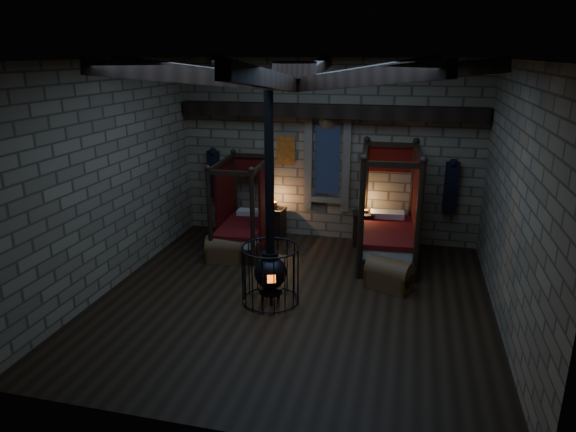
% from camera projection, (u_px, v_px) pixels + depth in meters
% --- Properties ---
extents(room, '(7.02, 7.02, 4.29)m').
position_uv_depth(room, '(296.00, 89.00, 8.29)').
color(room, black).
rests_on(room, ground).
extents(bed_left, '(1.13, 2.00, 2.03)m').
position_uv_depth(bed_left, '(244.00, 227.00, 11.74)').
color(bed_left, black).
rests_on(bed_left, ground).
extents(bed_right, '(1.35, 2.36, 2.38)m').
position_uv_depth(bed_right, '(387.00, 232.00, 11.11)').
color(bed_right, black).
rests_on(bed_right, ground).
extents(trunk_left, '(0.86, 0.63, 0.57)m').
position_uv_depth(trunk_left, '(225.00, 250.00, 11.05)').
color(trunk_left, brown).
rests_on(trunk_left, ground).
extents(trunk_right, '(0.96, 0.79, 0.61)m').
position_uv_depth(trunk_right, '(389.00, 275.00, 9.76)').
color(trunk_right, brown).
rests_on(trunk_right, ground).
extents(nightstand_left, '(0.51, 0.49, 0.90)m').
position_uv_depth(nightstand_left, '(275.00, 223.00, 12.40)').
color(nightstand_left, black).
rests_on(nightstand_left, ground).
extents(nightstand_right, '(0.55, 0.53, 0.85)m').
position_uv_depth(nightstand_right, '(363.00, 228.00, 11.92)').
color(nightstand_right, black).
rests_on(nightstand_right, ground).
extents(stove, '(1.03, 1.03, 4.05)m').
position_uv_depth(stove, '(270.00, 269.00, 9.11)').
color(stove, black).
rests_on(stove, ground).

